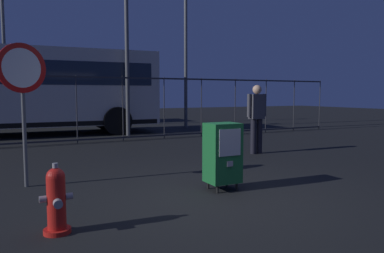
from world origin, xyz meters
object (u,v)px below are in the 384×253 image
(newspaper_box_primary, at_px, (223,153))
(street_light_far_right, at_px, (186,15))
(pedestrian, at_px, (257,115))
(bus_near, at_px, (1,86))
(street_light_near_left, at_px, (3,17))
(stop_sign, at_px, (23,84))
(fire_hydrant, at_px, (56,200))

(newspaper_box_primary, bearing_deg, street_light_far_right, 67.27)
(pedestrian, bearing_deg, street_light_far_right, 78.36)
(bus_near, bearing_deg, street_light_near_left, 89.92)
(stop_sign, distance_m, street_light_near_left, 11.29)
(stop_sign, distance_m, pedestrian, 5.31)
(fire_hydrant, bearing_deg, street_light_near_left, 91.88)
(stop_sign, height_order, street_light_far_right, street_light_far_right)
(street_light_near_left, xyz_separation_m, street_light_far_right, (6.82, -3.04, 0.13))
(pedestrian, height_order, street_light_far_right, street_light_far_right)
(fire_hydrant, bearing_deg, stop_sign, 94.93)
(street_light_near_left, bearing_deg, street_light_far_right, -24.03)
(fire_hydrant, xyz_separation_m, bus_near, (-0.57, 10.13, 1.36))
(stop_sign, xyz_separation_m, street_light_near_left, (-0.24, 10.88, 2.99))
(fire_hydrant, distance_m, street_light_near_left, 13.80)
(fire_hydrant, height_order, bus_near, bus_near)
(pedestrian, distance_m, street_light_near_left, 11.85)
(street_light_near_left, bearing_deg, bus_near, -92.62)
(newspaper_box_primary, relative_size, stop_sign, 0.46)
(fire_hydrant, xyz_separation_m, newspaper_box_primary, (2.46, 0.71, 0.22))
(pedestrian, height_order, bus_near, bus_near)
(stop_sign, relative_size, street_light_far_right, 0.27)
(newspaper_box_primary, xyz_separation_m, stop_sign, (-2.66, 1.53, 1.03))
(fire_hydrant, xyz_separation_m, street_light_far_right, (6.39, 10.08, 4.36))
(fire_hydrant, relative_size, street_light_near_left, 0.09)
(fire_hydrant, bearing_deg, bus_near, 93.21)
(stop_sign, xyz_separation_m, bus_near, (-0.38, 7.89, 0.11))
(newspaper_box_primary, bearing_deg, pedestrian, 45.05)
(newspaper_box_primary, distance_m, street_light_far_right, 10.97)
(bus_near, bearing_deg, pedestrian, -48.64)
(pedestrian, xyz_separation_m, street_light_far_right, (1.41, 6.85, 3.77))
(fire_hydrant, relative_size, pedestrian, 0.45)
(pedestrian, bearing_deg, bus_near, 128.82)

